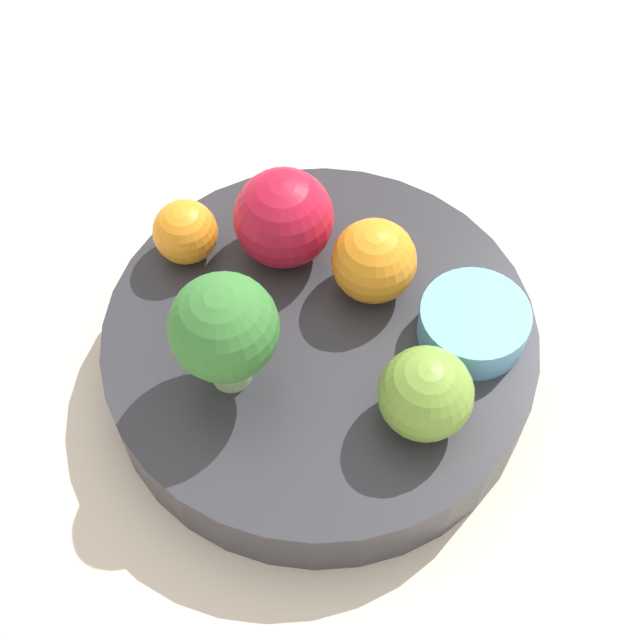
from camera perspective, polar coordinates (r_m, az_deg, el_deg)
The scene contains 9 objects.
ground_plane at distance 0.51m, azimuth -0.00°, elevation -4.20°, with size 6.00×6.00×0.00m, color gray.
table_surface at distance 0.50m, azimuth -0.00°, elevation -3.65°, with size 1.20×1.20×0.02m.
bowl at distance 0.48m, azimuth -0.00°, elevation -1.92°, with size 0.23×0.23×0.04m.
broccoli at distance 0.41m, azimuth -6.15°, elevation -0.64°, with size 0.05×0.05×0.07m.
apple_red at distance 0.42m, azimuth 6.78°, elevation -4.72°, with size 0.05×0.05×0.05m.
apple_green at distance 0.47m, azimuth -2.34°, elevation 6.54°, with size 0.05×0.05×0.05m.
orange_front at distance 0.48m, azimuth -8.61°, elevation 5.59°, with size 0.03×0.03×0.03m.
orange_back at distance 0.46m, azimuth 3.47°, elevation 3.79°, with size 0.04×0.04×0.04m.
small_cup at distance 0.46m, azimuth 9.76°, elevation 0.17°, with size 0.06×0.06×0.02m.
Camera 1 is at (0.01, -0.25, 0.45)m, focal length 50.00 mm.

